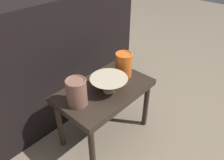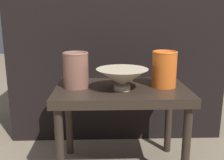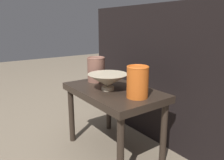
{
  "view_description": "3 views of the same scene",
  "coord_description": "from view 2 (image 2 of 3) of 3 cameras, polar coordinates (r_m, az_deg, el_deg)",
  "views": [
    {
      "loc": [
        -0.77,
        -0.77,
        1.22
      ],
      "look_at": [
        -0.0,
        -0.07,
        0.5
      ],
      "focal_mm": 35.0,
      "sensor_mm": 36.0,
      "label": 1
    },
    {
      "loc": [
        -0.08,
        -1.14,
        0.72
      ],
      "look_at": [
        -0.04,
        -0.05,
        0.45
      ],
      "focal_mm": 42.0,
      "sensor_mm": 36.0,
      "label": 2
    },
    {
      "loc": [
        0.98,
        -0.72,
        0.77
      ],
      "look_at": [
        0.01,
        -0.01,
        0.46
      ],
      "focal_mm": 35.0,
      "sensor_mm": 36.0,
      "label": 3
    }
  ],
  "objects": [
    {
      "name": "bowl",
      "position": [
        1.14,
        1.99,
        0.55
      ],
      "size": [
        0.23,
        0.23,
        0.09
      ],
      "color": "#C1B293",
      "rests_on": "table"
    },
    {
      "name": "table",
      "position": [
        1.2,
        2.04,
        -4.17
      ],
      "size": [
        0.6,
        0.37,
        0.41
      ],
      "color": "#2D231C",
      "rests_on": "ground_plane"
    },
    {
      "name": "vase_textured_left",
      "position": [
        1.18,
        -7.88,
        2.31
      ],
      "size": [
        0.12,
        0.12,
        0.16
      ],
      "color": "brown",
      "rests_on": "table"
    },
    {
      "name": "vase_colorful_right",
      "position": [
        1.21,
        11.3,
        2.48
      ],
      "size": [
        0.11,
        0.11,
        0.16
      ],
      "color": "orange",
      "rests_on": "table"
    },
    {
      "name": "couch_backdrop",
      "position": [
        1.71,
        0.79,
        4.59
      ],
      "size": [
        1.24,
        0.5,
        0.89
      ],
      "color": "black",
      "rests_on": "ground_plane"
    }
  ]
}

